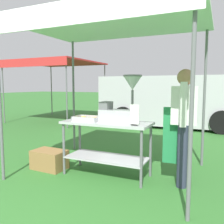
% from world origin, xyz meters
% --- Properties ---
extents(ground_plane, '(70.00, 70.00, 0.00)m').
position_xyz_m(ground_plane, '(0.00, 6.00, 0.00)').
color(ground_plane, '#33702D').
extents(stall_canopy, '(2.82, 2.10, 2.35)m').
position_xyz_m(stall_canopy, '(0.06, 1.49, 2.25)').
color(stall_canopy, slate).
rests_on(stall_canopy, ground).
extents(donut_cart, '(1.36, 0.57, 0.84)m').
position_xyz_m(donut_cart, '(0.06, 1.39, 0.62)').
color(donut_cart, '#B7B7BC').
rests_on(donut_cart, ground).
extents(donut_tray, '(0.41, 0.29, 0.07)m').
position_xyz_m(donut_tray, '(-0.25, 1.36, 0.87)').
color(donut_tray, '#B7B7BC').
rests_on(donut_tray, donut_cart).
extents(donut_fryer, '(0.64, 0.28, 0.70)m').
position_xyz_m(donut_fryer, '(0.28, 1.47, 1.10)').
color(donut_fryer, '#B7B7BC').
rests_on(donut_fryer, donut_cart).
extents(menu_sign, '(0.13, 0.05, 0.29)m').
position_xyz_m(menu_sign, '(0.56, 1.24, 0.97)').
color(menu_sign, black).
rests_on(menu_sign, donut_cart).
extents(vendor, '(0.46, 0.54, 1.61)m').
position_xyz_m(vendor, '(1.17, 1.52, 0.90)').
color(vendor, '#2D3347').
rests_on(vendor, ground).
extents(supply_crate, '(0.57, 0.38, 0.31)m').
position_xyz_m(supply_crate, '(-0.94, 1.25, 0.16)').
color(supply_crate, olive).
rests_on(supply_crate, ground).
extents(van_silver, '(4.89, 2.14, 1.69)m').
position_xyz_m(van_silver, '(0.18, 6.54, 0.88)').
color(van_silver, '#BCBCC1').
rests_on(van_silver, ground).
extents(neighbour_tent, '(3.00, 2.98, 2.30)m').
position_xyz_m(neighbour_tent, '(-4.28, 5.89, 2.23)').
color(neighbour_tent, slate).
rests_on(neighbour_tent, ground).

